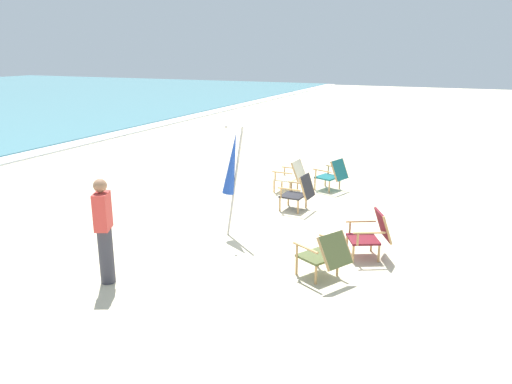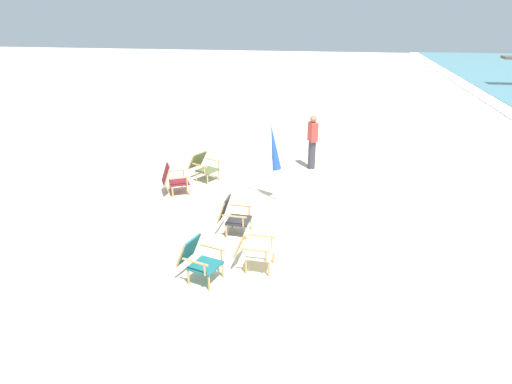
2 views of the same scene
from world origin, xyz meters
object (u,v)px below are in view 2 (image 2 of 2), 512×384
object	(u,v)px
beach_chair_far_center	(203,165)
umbrella_furled_blue	(274,148)
beach_chair_back_left	(198,258)
beach_chair_mid_center	(252,247)
person_near_chairs	(312,142)
beach_chair_back_right	(173,179)
beach_chair_front_right	(232,215)

from	to	relation	value
beach_chair_far_center	umbrella_furled_blue	distance (m)	2.61
beach_chair_far_center	umbrella_furled_blue	xyz separation A→B (m)	(1.13, 2.14, 0.96)
umbrella_furled_blue	beach_chair_far_center	bearing A→B (deg)	-117.91
beach_chair_far_center	beach_chair_back_left	xyz separation A→B (m)	(4.93, 1.24, 0.01)
umbrella_furled_blue	beach_chair_back_left	bearing A→B (deg)	-13.34
beach_chair_mid_center	person_near_chairs	size ratio (longest dim) A/B	0.50
beach_chair_far_center	person_near_chairs	xyz separation A→B (m)	(-1.44, 2.99, 0.42)
beach_chair_back_left	beach_chair_mid_center	bearing A→B (deg)	121.08
beach_chair_back_left	beach_chair_back_right	distance (m)	4.15
beach_chair_far_center	beach_chair_front_right	distance (m)	3.41
beach_chair_back_right	beach_chair_back_left	bearing A→B (deg)	24.52
beach_chair_mid_center	beach_chair_back_right	bearing A→B (deg)	-141.04
beach_chair_back_right	person_near_chairs	bearing A→B (deg)	126.80
beach_chair_back_left	beach_chair_back_right	xyz separation A→B (m)	(-3.77, -1.72, 0.00)
beach_chair_front_right	beach_chair_mid_center	size ratio (longest dim) A/B	1.01
beach_chair_front_right	umbrella_furled_blue	size ratio (longest dim) A/B	0.39
beach_chair_back_left	beach_chair_back_right	bearing A→B (deg)	-155.48
beach_chair_back_right	umbrella_furled_blue	distance (m)	2.79
beach_chair_back_right	beach_chair_mid_center	bearing A→B (deg)	38.96
beach_chair_far_center	beach_chair_back_right	world-z (taller)	beach_chair_back_right
beach_chair_far_center	beach_chair_back_right	distance (m)	1.25
beach_chair_front_right	person_near_chairs	bearing A→B (deg)	161.45
beach_chair_back_right	umbrella_furled_blue	xyz separation A→B (m)	(-0.03, 2.62, 0.95)
beach_chair_mid_center	beach_chair_back_left	world-z (taller)	beach_chair_mid_center
beach_chair_front_right	beach_chair_back_left	size ratio (longest dim) A/B	0.97
beach_chair_back_left	beach_chair_back_right	world-z (taller)	beach_chair_back_right
beach_chair_front_right	beach_chair_far_center	bearing A→B (deg)	-154.30
person_near_chairs	beach_chair_front_right	bearing A→B (deg)	-18.55
beach_chair_mid_center	person_near_chairs	world-z (taller)	person_near_chairs
beach_chair_front_right	person_near_chairs	world-z (taller)	person_near_chairs
beach_chair_front_right	beach_chair_back_right	world-z (taller)	same
beach_chair_far_center	person_near_chairs	distance (m)	3.35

